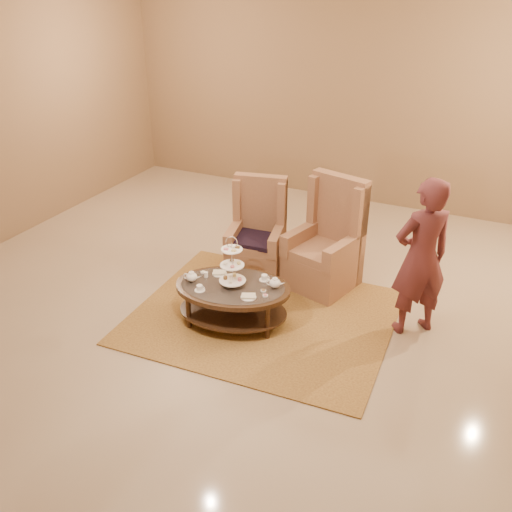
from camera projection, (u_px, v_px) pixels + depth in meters
The scene contains 8 objects.
ground at pixel (250, 321), 6.27m from camera, with size 8.00×8.00×0.00m, color tan.
ceiling at pixel (250, 321), 6.27m from camera, with size 8.00×8.00×0.02m, color white.
wall_back at pixel (364, 92), 8.67m from camera, with size 8.00×0.04×3.50m, color #8E6E4D.
rug at pixel (263, 316), 6.34m from camera, with size 2.88×2.44×0.01m.
tea_table at pixel (233, 292), 6.08m from camera, with size 1.39×1.10×1.04m.
armchair_left at pixel (257, 241), 7.11m from camera, with size 0.78×0.80×1.21m.
armchair_right at pixel (327, 250), 6.80m from camera, with size 0.89×0.91×1.33m.
person at pixel (421, 258), 5.75m from camera, with size 0.74×0.72×1.71m.
Camera 1 is at (2.32, -4.70, 3.52)m, focal length 40.00 mm.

